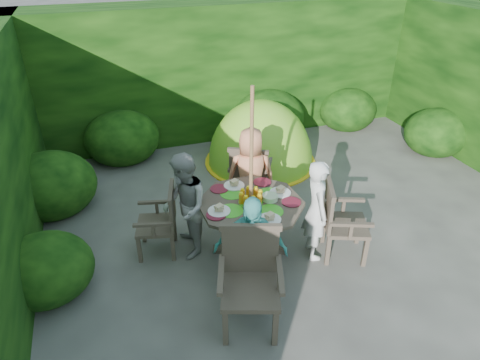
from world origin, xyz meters
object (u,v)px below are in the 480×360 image
object	(u,v)px
parasol_pole	(251,178)
garden_chair_back	(250,175)
garden_chair_front	(250,278)
child_right	(317,210)
garden_chair_left	(162,220)
child_left	(185,207)
patio_table	(251,210)
child_back	(251,175)
dome_tent	(260,162)
child_front	(251,251)
garden_chair_right	(340,220)

from	to	relation	value
parasol_pole	garden_chair_back	world-z (taller)	parasol_pole
garden_chair_front	child_right	world-z (taller)	child_right
garden_chair_left	child_left	distance (m)	0.37
patio_table	child_left	world-z (taller)	child_left
child_back	dome_tent	bearing A→B (deg)	-98.20
child_front	dome_tent	bearing A→B (deg)	88.12
garden_chair_right	garden_chair_left	bearing A→B (deg)	91.32
patio_table	child_back	distance (m)	0.80
garden_chair_left	garden_chair_back	world-z (taller)	garden_chair_back
child_right	dome_tent	size ratio (longest dim) A/B	0.59
garden_chair_right	child_back	bearing A→B (deg)	55.37
patio_table	dome_tent	size ratio (longest dim) A/B	0.75
garden_chair_back	child_back	world-z (taller)	child_back
patio_table	parasol_pole	world-z (taller)	parasol_pole
garden_chair_right	dome_tent	xyz separation A→B (m)	(-0.01, 2.65, -0.52)
parasol_pole	garden_chair_left	bearing A→B (deg)	159.56
dome_tent	garden_chair_left	bearing A→B (deg)	-129.44
garden_chair_right	child_left	size ratio (longest dim) A/B	0.71
child_back	parasol_pole	bearing A→B (deg)	87.90
child_left	child_front	xyz separation A→B (m)	(0.48, -1.03, -0.02)
child_back	child_front	bearing A→B (deg)	87.90
garden_chair_back	child_left	world-z (taller)	child_left
child_front	garden_chair_left	bearing A→B (deg)	145.00
garden_chair_front	dome_tent	xyz separation A→B (m)	(1.39, 3.30, -0.56)
garden_chair_right	dome_tent	size ratio (longest dim) A/B	0.43
parasol_pole	dome_tent	distance (m)	2.73
child_back	dome_tent	world-z (taller)	child_back
garden_chair_back	child_front	bearing A→B (deg)	99.52
garden_chair_left	child_right	bearing A→B (deg)	83.76
patio_table	garden_chair_right	xyz separation A→B (m)	(1.02, -0.37, -0.12)
patio_table	garden_chair_right	bearing A→B (deg)	-19.96
parasol_pole	garden_chair_front	size ratio (longest dim) A/B	2.09
garden_chair_back	child_right	xyz separation A→B (m)	(0.39, -1.31, 0.14)
garden_chair_back	child_right	bearing A→B (deg)	135.72
child_back	garden_chair_right	bearing A→B (deg)	141.79
dome_tent	parasol_pole	bearing A→B (deg)	-106.24
parasol_pole	garden_chair_right	size ratio (longest dim) A/B	2.26
child_right	child_front	size ratio (longest dim) A/B	0.99
patio_table	child_front	world-z (taller)	child_front
parasol_pole	garden_chair_left	xyz separation A→B (m)	(-1.03, 0.38, -0.63)
patio_table	garden_chair_left	size ratio (longest dim) A/B	1.90
child_right	garden_chair_left	bearing A→B (deg)	80.94
garden_chair_back	dome_tent	size ratio (longest dim) A/B	0.43
garden_chair_left	dome_tent	bearing A→B (deg)	146.67
garden_chair_front	child_front	world-z (taller)	child_front
garden_chair_right	parasol_pole	bearing A→B (deg)	91.59
child_front	garden_chair_front	bearing A→B (deg)	-89.06
child_left	child_back	world-z (taller)	child_left
garden_chair_front	child_front	bearing A→B (deg)	88.68
garden_chair_front	child_right	distance (m)	1.35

